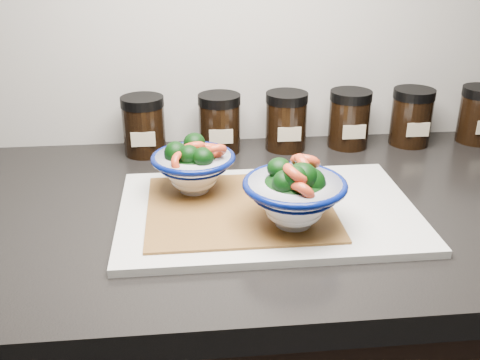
{
  "coord_description": "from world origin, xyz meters",
  "views": [
    {
      "loc": [
        -0.19,
        0.66,
        1.3
      ],
      "look_at": [
        -0.11,
        1.41,
        0.96
      ],
      "focal_mm": 42.0,
      "sensor_mm": 36.0,
      "label": 1
    }
  ],
  "objects": [
    {
      "name": "spice_jar_b",
      "position": [
        -0.13,
        1.69,
        0.96
      ],
      "size": [
        0.08,
        0.08,
        0.11
      ],
      "color": "black",
      "rests_on": "countertop"
    },
    {
      "name": "spice_jar_e",
      "position": [
        0.26,
        1.69,
        0.96
      ],
      "size": [
        0.08,
        0.08,
        0.11
      ],
      "color": "black",
      "rests_on": "countertop"
    },
    {
      "name": "spice_jar_a",
      "position": [
        -0.27,
        1.69,
        0.96
      ],
      "size": [
        0.08,
        0.08,
        0.11
      ],
      "color": "black",
      "rests_on": "countertop"
    },
    {
      "name": "spice_jar_d",
      "position": [
        0.13,
        1.69,
        0.96
      ],
      "size": [
        0.08,
        0.08,
        0.11
      ],
      "color": "black",
      "rests_on": "countertop"
    },
    {
      "name": "bowl_left",
      "position": [
        -0.18,
        1.48,
        0.96
      ],
      "size": [
        0.13,
        0.13,
        0.1
      ],
      "rotation": [
        0.0,
        0.0,
        -0.29
      ],
      "color": "white",
      "rests_on": "bamboo_mat"
    },
    {
      "name": "cutting_board",
      "position": [
        -0.07,
        1.41,
        0.91
      ],
      "size": [
        0.45,
        0.3,
        0.01
      ],
      "primitive_type": "cube",
      "color": "silver",
      "rests_on": "countertop"
    },
    {
      "name": "bowl_right",
      "position": [
        -0.04,
        1.35,
        0.96
      ],
      "size": [
        0.15,
        0.15,
        0.11
      ],
      "rotation": [
        0.0,
        0.0,
        0.07
      ],
      "color": "white",
      "rests_on": "bamboo_mat"
    },
    {
      "name": "spice_jar_c",
      "position": [
        0.0,
        1.69,
        0.96
      ],
      "size": [
        0.08,
        0.08,
        0.11
      ],
      "color": "black",
      "rests_on": "countertop"
    },
    {
      "name": "bamboo_mat",
      "position": [
        -0.11,
        1.41,
        0.91
      ],
      "size": [
        0.28,
        0.24,
        0.0
      ],
      "primitive_type": "cube",
      "color": "#A97532",
      "rests_on": "cutting_board"
    },
    {
      "name": "countertop",
      "position": [
        0.0,
        1.45,
        0.88
      ],
      "size": [
        3.5,
        0.6,
        0.04
      ],
      "primitive_type": "cube",
      "color": "black",
      "rests_on": "cabinet"
    },
    {
      "name": "spice_jar_f",
      "position": [
        0.4,
        1.69,
        0.96
      ],
      "size": [
        0.08,
        0.08,
        0.11
      ],
      "color": "black",
      "rests_on": "countertop"
    }
  ]
}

